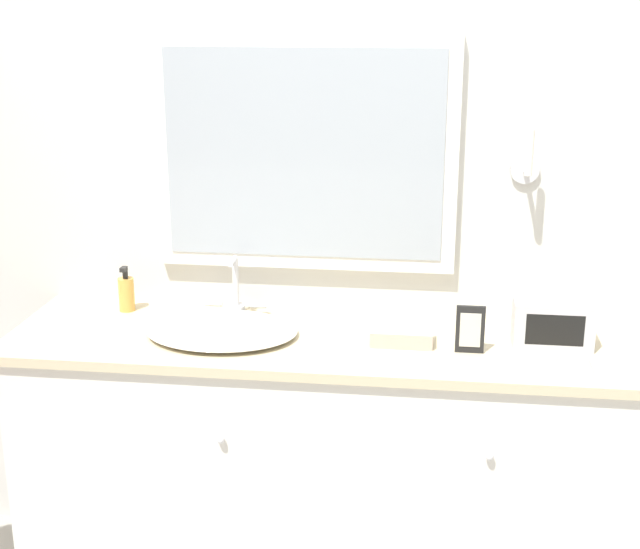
% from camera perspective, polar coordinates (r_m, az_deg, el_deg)
% --- Properties ---
extents(wall_back, '(8.00, 0.18, 2.55)m').
position_cam_1_polar(wall_back, '(2.93, 3.21, 4.77)').
color(wall_back, silver).
rests_on(wall_back, ground_plane).
extents(vanity_counter, '(2.19, 0.58, 0.91)m').
position_cam_1_polar(vanity_counter, '(2.93, 2.57, -12.45)').
color(vanity_counter, silver).
rests_on(vanity_counter, ground_plane).
extents(sink_basin, '(0.47, 0.42, 0.20)m').
position_cam_1_polar(sink_basin, '(2.77, -6.26, -3.46)').
color(sink_basin, silver).
rests_on(sink_basin, vanity_counter).
extents(soap_bottle, '(0.05, 0.05, 0.15)m').
position_cam_1_polar(soap_bottle, '(3.03, -12.28, -1.16)').
color(soap_bottle, gold).
rests_on(soap_bottle, vanity_counter).
extents(appliance_box, '(0.23, 0.11, 0.14)m').
position_cam_1_polar(appliance_box, '(2.74, 14.68, -3.08)').
color(appliance_box, '#BCBCC1').
rests_on(appliance_box, vanity_counter).
extents(picture_frame, '(0.08, 0.01, 0.14)m').
position_cam_1_polar(picture_frame, '(2.64, 9.59, -3.48)').
color(picture_frame, black).
rests_on(picture_frame, vanity_counter).
extents(hand_towel_near_sink, '(0.19, 0.10, 0.05)m').
position_cam_1_polar(hand_towel_near_sink, '(2.70, 5.25, -3.95)').
color(hand_towel_near_sink, '#B7A899').
rests_on(hand_towel_near_sink, vanity_counter).
extents(metal_tray, '(0.16, 0.10, 0.01)m').
position_cam_1_polar(metal_tray, '(2.65, 18.73, -5.65)').
color(metal_tray, silver).
rests_on(metal_tray, vanity_counter).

